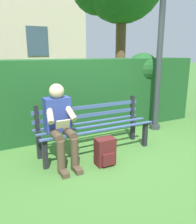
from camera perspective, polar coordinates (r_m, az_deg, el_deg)
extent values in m
plane|color=#3D6B2D|center=(3.95, -0.68, -9.85)|extent=(60.00, 60.00, 0.00)
cube|color=black|center=(4.18, 11.66, -5.41)|extent=(0.07, 0.07, 0.45)
cube|color=black|center=(3.41, -13.11, -10.19)|extent=(0.07, 0.07, 0.45)
cube|color=black|center=(4.45, 8.68, -3.99)|extent=(0.07, 0.07, 0.45)
cube|color=black|center=(3.75, -14.56, -7.98)|extent=(0.07, 0.07, 0.45)
cube|color=#384C7A|center=(3.98, -2.22, -2.53)|extent=(1.96, 0.06, 0.02)
cube|color=#384C7A|center=(3.78, -0.70, -3.47)|extent=(1.96, 0.06, 0.02)
cube|color=#384C7A|center=(3.58, 1.00, -4.52)|extent=(1.96, 0.06, 0.02)
cube|color=black|center=(4.37, 8.59, 1.61)|extent=(0.06, 0.06, 0.38)
cube|color=black|center=(3.64, -15.14, -1.38)|extent=(0.06, 0.06, 0.38)
cube|color=#384C7A|center=(3.94, -2.18, -0.79)|extent=(1.96, 0.02, 0.06)
cube|color=#384C7A|center=(3.90, -2.20, 1.31)|extent=(1.96, 0.02, 0.06)
cube|color=navy|center=(3.49, -10.16, -0.61)|extent=(0.38, 0.22, 0.52)
sphere|color=#D8AD8C|center=(3.40, -10.33, 5.16)|extent=(0.22, 0.22, 0.22)
cylinder|color=#473828|center=(3.41, -7.30, -5.13)|extent=(0.13, 0.42, 0.13)
cylinder|color=#473828|center=(3.35, -10.53, -5.62)|extent=(0.13, 0.42, 0.13)
cylinder|color=#473828|center=(3.32, -5.88, -10.40)|extent=(0.12, 0.12, 0.47)
cylinder|color=#473828|center=(3.26, -9.21, -11.01)|extent=(0.12, 0.12, 0.47)
cube|color=#473828|center=(3.34, -5.27, -14.04)|extent=(0.10, 0.24, 0.07)
cube|color=#473828|center=(3.29, -8.61, -14.72)|extent=(0.10, 0.24, 0.07)
cylinder|color=#D8AD8C|center=(3.40, -7.09, 0.13)|extent=(0.14, 0.32, 0.26)
cylinder|color=#D8AD8C|center=(3.31, -11.96, -0.47)|extent=(0.14, 0.32, 0.26)
cube|color=beige|center=(3.28, -8.73, -2.99)|extent=(0.20, 0.07, 0.13)
cube|color=#19471E|center=(4.72, -7.96, 3.74)|extent=(6.10, 0.78, 1.51)
sphere|color=#19471E|center=(5.43, 11.11, 10.66)|extent=(0.70, 0.70, 0.70)
cube|color=#334756|center=(10.35, -14.88, 16.75)|extent=(0.90, 0.04, 1.20)
cube|color=#4C1919|center=(3.45, 1.75, -9.84)|extent=(0.29, 0.19, 0.41)
cube|color=#4C1919|center=(3.40, 2.68, -11.81)|extent=(0.20, 0.04, 0.18)
cylinder|color=#4C1919|center=(3.57, 2.13, -8.63)|extent=(0.04, 0.04, 0.25)
cylinder|color=#4C1919|center=(3.49, -0.37, -9.16)|extent=(0.04, 0.04, 0.25)
cylinder|color=brown|center=(7.74, 5.61, 13.97)|extent=(0.33, 0.33, 3.10)
cylinder|color=#2D3338|center=(5.21, 14.00, -3.52)|extent=(0.22, 0.22, 0.10)
cylinder|color=#2D3338|center=(4.96, 15.06, 12.63)|extent=(0.12, 0.12, 3.00)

